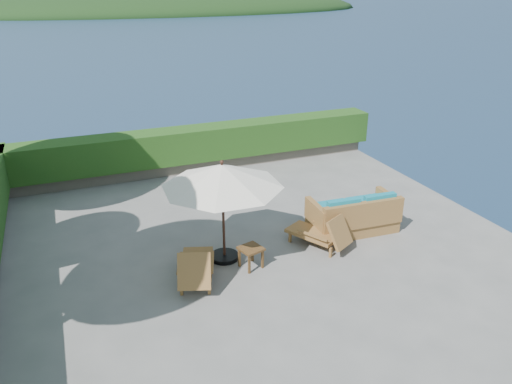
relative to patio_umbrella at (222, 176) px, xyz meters
name	(u,v)px	position (x,y,z in m)	size (l,w,h in m)	color
ground	(257,253)	(0.74, -0.04, -1.91)	(12.00, 12.00, 0.00)	gray
foundation	(257,310)	(0.74, -0.04, -3.46)	(12.00, 12.00, 3.00)	#5F554C
ocean	(257,359)	(0.74, -0.04, -4.91)	(600.00, 600.00, 0.00)	#172949
offshore_island	(153,11)	(25.74, 139.96, -4.91)	(126.00, 57.60, 12.60)	black
planter_wall_far	(191,164)	(0.74, 5.56, -1.73)	(12.00, 0.60, 0.36)	#665D51
hedge_far	(189,144)	(0.74, 5.56, -1.06)	(12.40, 0.90, 1.00)	#194012
patio_umbrella	(222,176)	(0.00, 0.00, 0.00)	(3.35, 3.35, 2.26)	black
lounge_left	(196,266)	(-0.81, -0.66, -1.55)	(1.08, 1.64, 0.88)	olive
lounge_right	(321,233)	(2.18, -0.34, -1.56)	(1.22, 1.57, 0.84)	olive
side_table	(251,251)	(0.40, -0.54, -1.53)	(0.54, 0.54, 0.47)	brown
wicker_loveseat	(354,216)	(3.27, 0.06, -1.52)	(2.12, 1.16, 1.01)	olive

